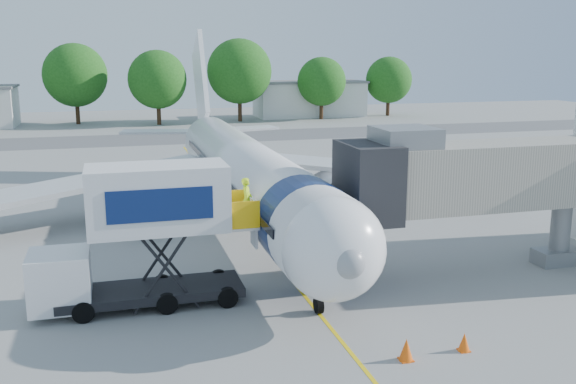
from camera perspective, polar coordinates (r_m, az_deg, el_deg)
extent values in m
plane|color=gray|center=(33.24, -2.41, -4.48)|extent=(160.00, 160.00, 0.00)
cube|color=yellow|center=(33.24, -2.41, -4.48)|extent=(0.15, 70.00, 0.01)
cube|color=#59595B|center=(73.97, -9.86, 4.74)|extent=(120.00, 10.00, 0.01)
cylinder|color=white|center=(35.37, -3.56, 1.54)|extent=(3.70, 28.00, 3.70)
sphere|color=white|center=(22.25, 4.02, -5.02)|extent=(3.70, 3.70, 3.70)
sphere|color=gray|center=(20.87, 5.44, -6.24)|extent=(1.10, 1.10, 1.10)
cone|color=white|center=(51.92, -7.49, 4.94)|extent=(3.70, 6.00, 3.70)
cube|color=white|center=(52.54, -7.78, 9.62)|extent=(0.35, 7.26, 8.29)
cube|color=silver|center=(41.48, 7.68, 2.09)|extent=(16.17, 9.32, 1.42)
cube|color=silver|center=(38.25, -17.97, 0.71)|extent=(16.17, 9.32, 1.42)
cylinder|color=#999BA0|center=(38.60, 4.02, -0.12)|extent=(2.10, 3.60, 2.10)
cylinder|color=#999BA0|center=(36.50, -12.49, -1.12)|extent=(2.10, 3.60, 2.10)
cube|color=black|center=(21.85, 4.30, -4.12)|extent=(2.60, 1.39, 0.81)
cylinder|color=#0B1C50|center=(24.98, 1.72, -3.04)|extent=(3.73, 2.00, 3.73)
cylinder|color=silver|center=(24.34, 2.74, -9.06)|extent=(0.16, 0.16, 1.50)
cylinder|color=black|center=(24.50, 2.73, -10.00)|extent=(0.25, 0.64, 0.64)
cylinder|color=black|center=(39.35, -0.72, -1.12)|extent=(0.35, 0.90, 0.90)
cylinder|color=black|center=(38.39, -8.24, -1.59)|extent=(0.35, 0.90, 0.90)
cube|color=#ADA594|center=(29.40, 18.15, 1.49)|extent=(13.60, 2.60, 2.80)
cube|color=black|center=(26.54, 7.09, 0.90)|extent=(2.00, 3.20, 3.20)
cube|color=slate|center=(26.90, 10.36, 4.83)|extent=(2.40, 2.40, 0.80)
cylinder|color=slate|center=(32.07, 23.03, -3.33)|extent=(0.90, 0.90, 3.00)
cube|color=slate|center=(32.38, 22.86, -5.29)|extent=(2.20, 1.20, 0.70)
cylinder|color=black|center=(31.85, 21.58, -5.48)|extent=(0.30, 0.70, 0.70)
cylinder|color=black|center=(32.94, 24.09, -5.11)|extent=(0.30, 0.70, 0.70)
cube|color=black|center=(25.69, -12.04, -8.64)|extent=(7.00, 2.30, 0.35)
cube|color=silver|center=(25.48, -19.61, -7.36)|extent=(2.20, 2.20, 2.10)
cube|color=black|center=(25.33, -19.68, -6.41)|extent=(1.90, 2.10, 0.70)
cube|color=silver|center=(24.64, -11.50, -0.51)|extent=(5.20, 2.40, 2.50)
cube|color=#0B1C50|center=(23.46, -11.28, -1.16)|extent=(3.80, 0.04, 1.20)
cube|color=silver|center=(25.33, -4.26, -2.74)|extent=(1.10, 2.20, 0.10)
cube|color=yellow|center=(24.19, -3.79, -2.11)|extent=(1.10, 0.06, 1.10)
cube|color=yellow|center=(26.19, -4.73, -1.00)|extent=(1.10, 0.06, 1.10)
cylinder|color=black|center=(25.05, -5.39, -9.33)|extent=(0.80, 0.25, 0.80)
cylinder|color=black|center=(26.99, -6.19, -7.72)|extent=(0.80, 0.25, 0.80)
cylinder|color=black|center=(24.77, -17.73, -10.15)|extent=(0.80, 0.25, 0.80)
cylinder|color=black|center=(26.73, -17.59, -8.45)|extent=(0.80, 0.25, 0.80)
imported|color=#CDFF1A|center=(25.16, -3.68, -0.68)|extent=(0.57, 0.72, 1.74)
cone|color=#FF5B0D|center=(22.38, 15.39, -12.73)|extent=(0.40, 0.40, 0.63)
cube|color=#FF5B0D|center=(22.50, 15.35, -13.42)|extent=(0.36, 0.36, 0.04)
cone|color=#FF5B0D|center=(21.34, 10.47, -13.60)|extent=(0.47, 0.47, 0.74)
cube|color=#FF5B0D|center=(21.49, 10.43, -14.44)|extent=(0.42, 0.42, 0.04)
cube|color=silver|center=(97.72, 1.91, 8.21)|extent=(16.00, 7.00, 5.00)
cube|color=slate|center=(97.56, 1.92, 9.76)|extent=(16.40, 7.40, 0.30)
cylinder|color=#382314|center=(91.57, -18.21, 6.94)|extent=(0.56, 0.56, 3.79)
sphere|color=#1A4D14|center=(91.29, -18.40, 9.83)|extent=(8.42, 8.42, 8.42)
cylinder|color=#382314|center=(88.05, -11.41, 7.01)|extent=(0.56, 0.56, 3.48)
sphere|color=#1A4D14|center=(87.77, -11.53, 9.78)|extent=(7.73, 7.73, 7.73)
cylinder|color=#382314|center=(90.68, -4.30, 7.55)|extent=(0.56, 0.56, 4.03)
sphere|color=#1A4D14|center=(90.40, -4.35, 10.65)|extent=(8.95, 8.95, 8.95)
cylinder|color=#382314|center=(93.62, 2.98, 7.44)|extent=(0.56, 0.56, 3.13)
sphere|color=#1A4D14|center=(93.37, 3.01, 9.79)|extent=(6.97, 6.97, 6.97)
cylinder|color=#382314|center=(99.85, 8.87, 7.62)|extent=(0.56, 0.56, 3.13)
sphere|color=#1A4D14|center=(99.61, 8.94, 9.82)|extent=(6.97, 6.97, 6.97)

